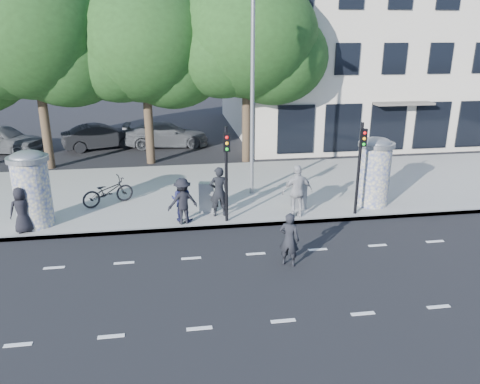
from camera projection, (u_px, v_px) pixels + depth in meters
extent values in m
plane|color=black|center=(265.00, 276.00, 13.21)|extent=(120.00, 120.00, 0.00)
cube|color=gray|center=(230.00, 190.00, 20.20)|extent=(40.00, 8.00, 0.15)
cube|color=slate|center=(245.00, 225.00, 16.51)|extent=(40.00, 0.10, 0.16)
cube|color=silver|center=(283.00, 321.00, 11.15)|extent=(32.00, 0.12, 0.01)
cube|color=silver|center=(256.00, 254.00, 14.52)|extent=(32.00, 0.12, 0.01)
cylinder|color=beige|center=(33.00, 194.00, 15.97)|extent=(1.20, 1.20, 2.30)
cylinder|color=slate|center=(27.00, 159.00, 15.57)|extent=(1.36, 1.36, 0.16)
ellipsoid|color=slate|center=(27.00, 156.00, 15.54)|extent=(1.10, 1.10, 0.38)
cylinder|color=beige|center=(374.00, 176.00, 17.92)|extent=(1.20, 1.20, 2.30)
cylinder|color=slate|center=(377.00, 145.00, 17.52)|extent=(1.36, 1.36, 0.16)
ellipsoid|color=slate|center=(377.00, 142.00, 17.50)|extent=(1.10, 1.10, 0.38)
cylinder|color=black|center=(226.00, 175.00, 16.12)|extent=(0.11, 0.11, 3.40)
cube|color=black|center=(227.00, 142.00, 15.57)|extent=(0.22, 0.14, 0.62)
cylinder|color=black|center=(359.00, 169.00, 16.81)|extent=(0.11, 0.11, 3.40)
cube|color=black|center=(363.00, 138.00, 16.25)|extent=(0.22, 0.14, 0.62)
cylinder|color=slate|center=(252.00, 96.00, 18.24)|extent=(0.16, 0.16, 8.00)
cylinder|color=#38281C|center=(45.00, 122.00, 22.92)|extent=(0.44, 0.44, 4.73)
ellipsoid|color=#1C3A15|center=(33.00, 32.00, 21.57)|extent=(7.20, 7.20, 6.12)
cylinder|color=#38281C|center=(149.00, 121.00, 23.87)|extent=(0.44, 0.44, 4.41)
ellipsoid|color=#1C3A15|center=(144.00, 42.00, 22.61)|extent=(6.80, 6.80, 5.78)
cylinder|color=#38281C|center=(246.00, 118.00, 24.18)|extent=(0.44, 0.44, 4.59)
ellipsoid|color=#1C3A15|center=(247.00, 36.00, 22.87)|extent=(7.00, 7.00, 5.95)
cube|color=beige|center=(381.00, 40.00, 31.67)|extent=(20.00, 15.00, 12.00)
cube|color=black|center=(432.00, 125.00, 26.04)|extent=(18.00, 0.10, 2.60)
cube|color=#59544C|center=(404.00, 103.00, 25.01)|extent=(3.20, 0.90, 0.12)
cube|color=#194C8C|center=(265.00, 100.00, 24.17)|extent=(1.60, 0.06, 0.30)
imported|color=black|center=(22.00, 210.00, 15.50)|extent=(0.90, 0.76, 1.58)
imported|color=black|center=(219.00, 192.00, 16.85)|extent=(0.69, 0.47, 1.85)
imported|color=#191B40|center=(182.00, 199.00, 16.47)|extent=(0.92, 0.82, 1.58)
imported|color=black|center=(183.00, 201.00, 16.20)|extent=(1.19, 0.87, 1.65)
imported|color=#A3A2A5|center=(297.00, 191.00, 16.74)|extent=(1.18, 0.72, 1.94)
imported|color=black|center=(289.00, 239.00, 13.59)|extent=(0.71, 0.63, 1.64)
imported|color=black|center=(108.00, 192.00, 18.08)|extent=(1.57, 2.12, 1.06)
cube|color=gray|center=(207.00, 197.00, 17.38)|extent=(0.60, 0.47, 1.13)
cube|color=slate|center=(299.00, 193.00, 17.74)|extent=(0.59, 0.46, 1.15)
imported|color=#4D5054|center=(1.00, 139.00, 26.37)|extent=(3.25, 5.09, 1.61)
imported|color=black|center=(101.00, 136.00, 27.40)|extent=(2.73, 4.60, 1.43)
imported|color=#4D5054|center=(166.00, 135.00, 27.90)|extent=(2.12, 4.98, 1.43)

